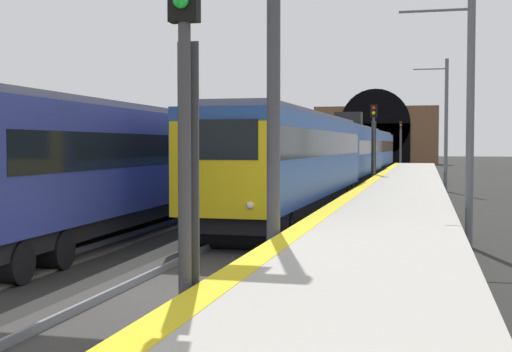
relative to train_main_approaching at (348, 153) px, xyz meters
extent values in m
plane|color=black|center=(-33.19, 0.00, -2.31)|extent=(320.00, 320.00, 0.00)
cube|color=#ADA89E|center=(-33.19, -3.88, -1.78)|extent=(112.00, 3.64, 1.08)
cube|color=yellow|center=(-33.19, -2.30, -1.23)|extent=(112.00, 0.50, 0.01)
cube|color=#383533|center=(-33.19, 0.00, -2.28)|extent=(160.00, 2.90, 0.06)
cube|color=gray|center=(-33.19, 0.72, -2.18)|extent=(160.00, 0.07, 0.15)
cube|color=gray|center=(-33.19, -0.72, -2.18)|extent=(160.00, 0.07, 0.15)
cube|color=#264C99|center=(-19.47, 0.00, 0.11)|extent=(18.76, 3.15, 2.86)
cube|color=black|center=(-19.47, 0.00, 0.60)|extent=(18.01, 3.17, 0.91)
cube|color=slate|center=(-19.47, 0.00, 1.64)|extent=(18.19, 2.71, 0.20)
cube|color=black|center=(-19.47, 0.00, -1.51)|extent=(18.38, 2.80, 0.52)
cylinder|color=black|center=(-27.76, 0.13, -1.84)|extent=(0.99, 2.64, 0.94)
cylinder|color=black|center=(-25.96, 0.10, -1.84)|extent=(0.99, 2.64, 0.94)
cylinder|color=black|center=(-12.99, -0.10, -1.84)|extent=(0.99, 2.64, 0.94)
cylinder|color=black|center=(-11.19, -0.13, -1.84)|extent=(0.99, 2.64, 0.94)
cube|color=yellow|center=(-28.87, 0.15, -0.08)|extent=(0.16, 2.74, 2.47)
cube|color=black|center=(-28.92, 0.15, 0.68)|extent=(0.07, 2.00, 1.03)
sphere|color=#F2EACC|center=(-28.95, -0.64, -0.97)|extent=(0.20, 0.20, 0.20)
sphere|color=#F2EACC|center=(-28.92, 0.93, -0.97)|extent=(0.20, 0.20, 0.20)
cube|color=#264C99|center=(-0.04, 0.00, 0.11)|extent=(18.76, 3.15, 2.86)
cube|color=black|center=(-0.04, 0.00, 0.38)|extent=(18.01, 3.17, 0.83)
cube|color=slate|center=(-0.04, 0.00, 1.64)|extent=(18.19, 2.71, 0.20)
cube|color=black|center=(-0.04, 0.00, -1.51)|extent=(18.38, 2.80, 0.52)
cylinder|color=black|center=(-8.20, 0.13, -1.84)|extent=(0.99, 2.64, 0.94)
cylinder|color=black|center=(-6.40, 0.10, -1.84)|extent=(0.99, 2.64, 0.94)
cylinder|color=black|center=(6.31, -0.10, -1.84)|extent=(0.99, 2.64, 0.94)
cylinder|color=black|center=(8.11, -0.13, -1.84)|extent=(0.99, 2.64, 0.94)
cube|color=#264C99|center=(19.39, 0.00, 0.11)|extent=(18.76, 3.15, 2.86)
cube|color=black|center=(19.39, 0.00, 0.37)|extent=(18.01, 3.17, 0.96)
cube|color=slate|center=(19.39, 0.00, 1.64)|extent=(18.19, 2.71, 0.20)
cube|color=black|center=(19.39, 0.00, -1.51)|extent=(18.38, 2.80, 0.52)
cylinder|color=black|center=(10.95, 0.13, -1.84)|extent=(0.99, 2.64, 0.94)
cylinder|color=black|center=(12.75, 0.11, -1.84)|extent=(0.99, 2.64, 0.94)
cylinder|color=black|center=(26.02, -0.11, -1.84)|extent=(0.99, 2.64, 0.94)
cylinder|color=black|center=(27.82, -0.13, -1.84)|extent=(0.99, 2.64, 0.94)
cube|color=black|center=(-0.04, 0.00, 2.19)|extent=(1.33, 1.73, 0.90)
cube|color=navy|center=(-25.02, 4.54, 0.10)|extent=(18.91, 3.31, 2.90)
cube|color=black|center=(-25.02, 4.54, 0.40)|extent=(18.15, 3.32, 0.92)
cube|color=slate|center=(-25.02, 4.54, 1.65)|extent=(18.33, 2.87, 0.20)
cube|color=black|center=(-25.02, 4.54, -1.53)|extent=(18.52, 2.96, 0.51)
cylinder|color=black|center=(-31.48, 4.37, -1.86)|extent=(0.98, 2.62, 0.91)
cylinder|color=black|center=(-18.56, 4.71, -1.86)|extent=(0.98, 2.62, 0.91)
cylinder|color=black|center=(-16.76, 4.75, -1.86)|extent=(0.98, 2.62, 0.91)
cube|color=navy|center=(-5.53, 4.54, 0.10)|extent=(18.91, 3.31, 2.90)
cube|color=black|center=(-5.53, 4.54, 0.49)|extent=(18.15, 3.32, 1.03)
cube|color=slate|center=(-5.53, 4.54, 1.65)|extent=(18.33, 2.87, 0.20)
cube|color=black|center=(-5.53, 4.54, -1.53)|extent=(18.52, 2.96, 0.51)
cylinder|color=black|center=(-13.86, 4.32, -1.86)|extent=(0.98, 2.62, 0.91)
cylinder|color=black|center=(-12.06, 4.37, -1.86)|extent=(0.98, 2.62, 0.91)
cylinder|color=black|center=(1.01, 4.71, -1.86)|extent=(0.98, 2.62, 0.91)
cylinder|color=black|center=(2.81, 4.75, -1.86)|extent=(0.98, 2.62, 0.91)
cylinder|color=#38383D|center=(-37.44, -1.90, -0.10)|extent=(0.16, 0.16, 4.43)
cube|color=#38383D|center=(-37.30, -1.90, -0.10)|extent=(0.04, 0.28, 3.98)
sphere|color=green|center=(-37.57, -1.90, 2.36)|extent=(0.20, 0.20, 0.20)
cylinder|color=#38383D|center=(-3.95, -1.90, -0.08)|extent=(0.16, 0.16, 4.47)
cube|color=black|center=(-3.95, -1.90, 2.53)|extent=(0.20, 0.38, 0.75)
cube|color=#38383D|center=(-3.81, -1.90, -0.08)|extent=(0.04, 0.28, 4.02)
sphere|color=red|center=(-4.08, -1.90, 2.70)|extent=(0.20, 0.20, 0.20)
sphere|color=yellow|center=(-4.08, -1.90, 2.40)|extent=(0.20, 0.20, 0.20)
cylinder|color=#4C4C54|center=(42.13, -1.90, 0.18)|extent=(0.16, 0.16, 4.98)
cube|color=black|center=(42.13, -1.90, 3.04)|extent=(0.20, 0.38, 0.75)
cube|color=#4C4C54|center=(42.27, -1.90, 0.18)|extent=(0.04, 0.28, 4.48)
sphere|color=red|center=(42.00, -1.90, 3.22)|extent=(0.20, 0.20, 0.20)
sphere|color=yellow|center=(42.00, -1.90, 2.92)|extent=(0.20, 0.20, 0.20)
cylinder|color=#3F3F47|center=(-31.82, -1.85, 1.35)|extent=(0.28, 0.28, 7.33)
cube|color=brown|center=(58.73, 2.27, 1.89)|extent=(2.68, 17.93, 8.41)
cube|color=black|center=(57.34, 2.27, 0.63)|extent=(0.12, 10.04, 5.89)
cylinder|color=black|center=(57.34, 2.27, 3.58)|extent=(0.12, 10.04, 10.04)
cylinder|color=#595B60|center=(-1.73, -6.10, 1.71)|extent=(0.22, 0.22, 8.05)
cylinder|color=#595B60|center=(-1.73, -5.11, 5.13)|extent=(0.08, 1.98, 0.08)
cylinder|color=#595B60|center=(-25.58, -6.10, 1.29)|extent=(0.22, 0.22, 7.21)
cylinder|color=#595B60|center=(-25.58, -5.11, 4.29)|extent=(0.08, 1.97, 0.08)
camera|label=1|loc=(-45.98, -4.90, 0.57)|focal=49.39mm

